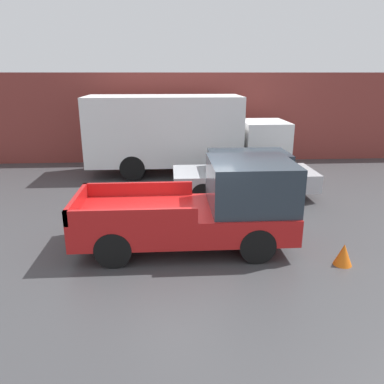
% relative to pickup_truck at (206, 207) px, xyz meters
% --- Properties ---
extents(ground_plane, '(60.00, 60.00, 0.00)m').
position_rel_pickup_truck_xyz_m(ground_plane, '(-0.48, -0.14, -0.98)').
color(ground_plane, '#3D3D3F').
extents(building_wall, '(28.00, 0.15, 4.05)m').
position_rel_pickup_truck_xyz_m(building_wall, '(-0.48, 9.27, 1.04)').
color(building_wall, brown).
rests_on(building_wall, ground).
extents(pickup_truck, '(5.07, 2.11, 2.10)m').
position_rel_pickup_truck_xyz_m(pickup_truck, '(0.00, 0.00, 0.00)').
color(pickup_truck, red).
rests_on(pickup_truck, ground).
extents(car, '(4.75, 1.88, 1.52)m').
position_rel_pickup_truck_xyz_m(car, '(1.70, 3.75, -0.20)').
color(car, '#B7BABF').
rests_on(car, ground).
extents(delivery_truck, '(8.13, 2.39, 3.17)m').
position_rel_pickup_truck_xyz_m(delivery_truck, '(-0.41, 7.03, 0.73)').
color(delivery_truck, white).
rests_on(delivery_truck, ground).
extents(traffic_cone, '(0.40, 0.40, 0.49)m').
position_rel_pickup_truck_xyz_m(traffic_cone, '(2.91, -1.18, -0.74)').
color(traffic_cone, orange).
rests_on(traffic_cone, ground).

